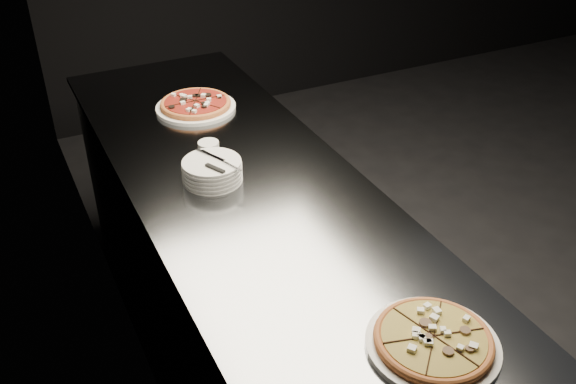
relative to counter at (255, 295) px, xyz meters
name	(u,v)px	position (x,y,z in m)	size (l,w,h in m)	color
wall_left	(117,67)	(-0.37, 0.00, 0.94)	(0.02, 5.00, 2.80)	black
counter	(255,295)	(0.00, 0.00, 0.00)	(0.74, 2.44, 0.92)	slate
pizza_mushroom	(433,341)	(0.10, -0.83, 0.48)	(0.34, 0.34, 0.04)	white
pizza_tomato	(196,105)	(0.04, 0.65, 0.48)	(0.32, 0.32, 0.04)	white
plate_stack	(212,171)	(-0.10, 0.10, 0.50)	(0.19, 0.19, 0.07)	white
cutlery	(215,162)	(-0.09, 0.09, 0.53)	(0.08, 0.21, 0.01)	silver
ramekin	(209,150)	(-0.05, 0.25, 0.49)	(0.07, 0.07, 0.06)	silver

